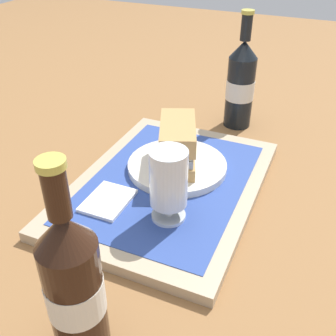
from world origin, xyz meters
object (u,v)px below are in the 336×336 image
(second_bottle, at_px, (241,84))
(plate, at_px, (177,166))
(sandwich, at_px, (177,144))
(beer_glass, at_px, (169,183))
(beer_bottle, at_px, (74,286))

(second_bottle, bearing_deg, plate, -9.72)
(plate, xyz_separation_m, sandwich, (0.00, 0.00, 0.05))
(sandwich, xyz_separation_m, second_bottle, (-0.27, 0.04, 0.03))
(sandwich, distance_m, beer_glass, 0.14)
(plate, bearing_deg, sandwich, 21.95)
(beer_bottle, bearing_deg, sandwich, -175.09)
(plate, distance_m, beer_bottle, 0.38)
(beer_glass, xyz_separation_m, second_bottle, (-0.41, 0.00, 0.01))
(beer_glass, relative_size, second_bottle, 0.47)
(sandwich, bearing_deg, plate, 180.00)
(beer_bottle, bearing_deg, plate, -174.94)
(plate, height_order, second_bottle, second_bottle)
(beer_glass, bearing_deg, beer_bottle, -2.17)
(sandwich, relative_size, beer_bottle, 0.54)
(beer_glass, bearing_deg, sandwich, -163.07)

